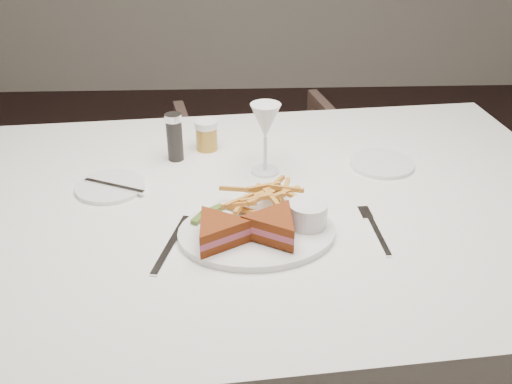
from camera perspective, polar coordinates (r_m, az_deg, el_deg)
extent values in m
plane|color=black|center=(2.06, 10.38, -13.61)|extent=(5.00, 5.00, 0.00)
cube|color=white|center=(1.51, -0.08, -13.19)|extent=(1.62, 1.16, 0.75)
imported|color=#4D372F|center=(2.27, 0.83, 1.37)|extent=(0.73, 0.70, 0.64)
ellipsoid|color=white|center=(1.16, 0.08, -4.07)|extent=(0.34, 0.28, 0.01)
cube|color=silver|center=(1.15, -8.47, -5.14)|extent=(0.06, 0.20, 0.00)
cylinder|color=white|center=(1.37, -14.36, 0.52)|extent=(0.16, 0.16, 0.01)
cylinder|color=white|center=(1.46, 12.44, 2.80)|extent=(0.16, 0.16, 0.01)
cylinder|color=black|center=(1.45, -8.14, 5.45)|extent=(0.04, 0.04, 0.12)
cylinder|color=#AB7F29|center=(1.50, -4.97, 5.68)|extent=(0.06, 0.06, 0.08)
cube|color=#486824|center=(1.21, -4.39, -1.89)|extent=(0.05, 0.05, 0.01)
cube|color=#486824|center=(1.19, -5.53, -2.47)|extent=(0.04, 0.06, 0.01)
cylinder|color=white|center=(1.16, 5.20, -2.21)|extent=(0.08, 0.08, 0.05)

